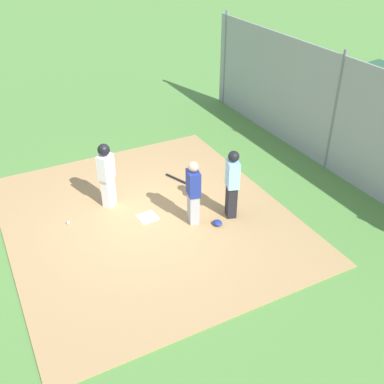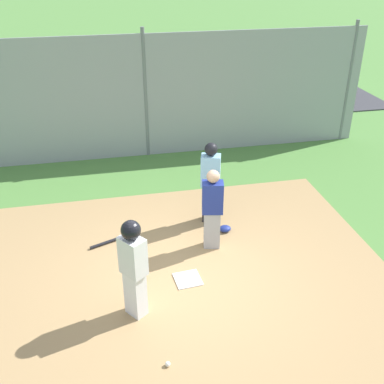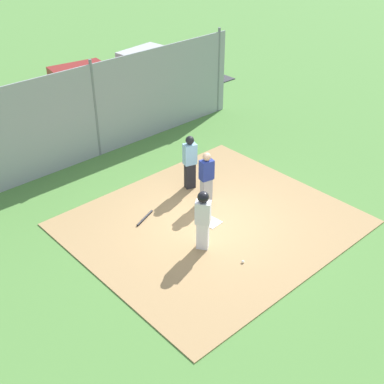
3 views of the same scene
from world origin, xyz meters
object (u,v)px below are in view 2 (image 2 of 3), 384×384
(home_plate, at_px, (188,279))
(catcher, at_px, (212,208))
(umpire, at_px, (210,181))
(baseball_bat, at_px, (110,241))
(parked_car_white, at_px, (284,75))
(catcher_mask, at_px, (225,229))
(baseball, at_px, (168,364))
(parked_car_red, at_px, (200,80))
(parked_car_green, at_px, (51,86))
(runner, at_px, (133,263))

(home_plate, bearing_deg, catcher, -125.50)
(umpire, bearing_deg, baseball_bat, -60.94)
(catcher, height_order, parked_car_white, catcher)
(catcher_mask, relative_size, baseball, 3.24)
(catcher_mask, bearing_deg, baseball, 61.75)
(baseball, xyz_separation_m, parked_car_red, (-3.21, -12.35, 0.55))
(catcher_mask, bearing_deg, catcher, 48.50)
(home_plate, distance_m, catcher, 1.38)
(parked_car_red, bearing_deg, umpire, -92.59)
(umpire, bearing_deg, parked_car_green, -140.33)
(parked_car_red, bearing_deg, baseball_bat, -103.97)
(parked_car_white, distance_m, parked_car_red, 3.34)
(baseball, bearing_deg, runner, -74.74)
(runner, bearing_deg, home_plate, -2.62)
(runner, bearing_deg, baseball, -110.83)
(baseball_bat, xyz_separation_m, baseball, (-0.62, 3.16, 0.01))
(baseball, bearing_deg, umpire, -112.26)
(catcher, bearing_deg, parked_car_white, 163.11)
(baseball_bat, bearing_deg, parked_car_white, -149.46)
(baseball_bat, bearing_deg, parked_car_red, -134.22)
(catcher_mask, bearing_deg, home_plate, 52.43)
(umpire, distance_m, parked_car_green, 9.80)
(baseball_bat, height_order, parked_car_white, parked_car_white)
(home_plate, bearing_deg, baseball, 70.19)
(catcher_mask, relative_size, parked_car_white, 0.05)
(home_plate, height_order, catcher, catcher)
(baseball, distance_m, parked_car_green, 12.86)
(runner, relative_size, baseball_bat, 2.09)
(catcher, distance_m, parked_car_white, 11.06)
(parked_car_white, bearing_deg, parked_car_red, -7.15)
(runner, xyz_separation_m, baseball_bat, (0.32, -2.02, -0.94))
(parked_car_red, bearing_deg, catcher, -92.61)
(parked_car_red, bearing_deg, parked_car_white, 9.03)
(runner, bearing_deg, baseball_bat, 62.78)
(parked_car_green, bearing_deg, home_plate, 94.61)
(umpire, bearing_deg, catcher_mask, 40.32)
(catcher, xyz_separation_m, parked_car_white, (-5.27, -9.72, -0.25))
(catcher, distance_m, parked_car_green, 10.59)
(baseball_bat, relative_size, parked_car_green, 0.18)
(umpire, distance_m, baseball_bat, 2.30)
(catcher, distance_m, catcher_mask, 0.97)
(catcher_mask, height_order, baseball, catcher_mask)
(runner, bearing_deg, umpire, 17.94)
(baseball, height_order, parked_car_red, parked_car_red)
(home_plate, distance_m, parked_car_green, 11.28)
(baseball, bearing_deg, parked_car_white, -117.89)
(umpire, height_order, baseball_bat, umpire)
(home_plate, relative_size, catcher_mask, 1.83)
(catcher, height_order, umpire, umpire)
(baseball_bat, bearing_deg, home_plate, 110.30)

